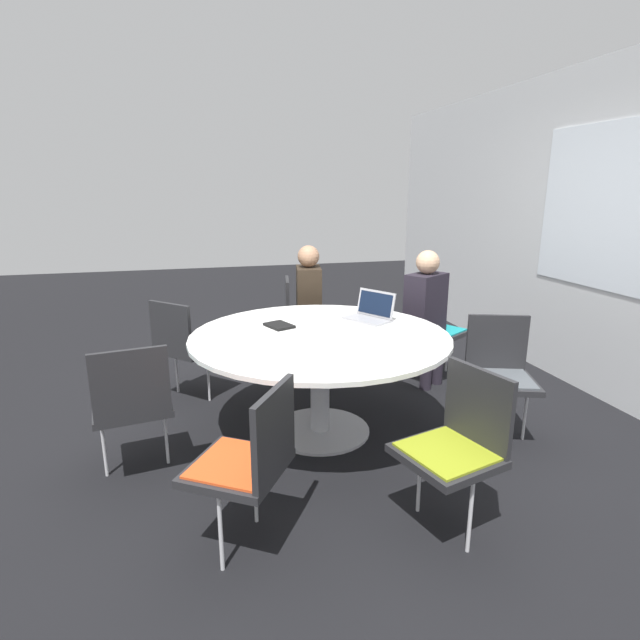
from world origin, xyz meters
TOP-DOWN VIEW (x-y plane):
  - ground_plane at (0.00, 0.00)m, footprint 16.00×16.00m
  - wall_back at (0.00, 2.42)m, footprint 8.00×0.07m
  - conference_table at (0.00, 0.00)m, footprint 1.77×1.77m
  - chair_0 at (-0.85, 1.28)m, footprint 0.59×0.59m
  - chair_1 at (-1.53, 0.19)m, footprint 0.50×0.49m
  - chair_2 at (-0.83, -0.92)m, footprint 0.61×0.61m
  - chair_3 at (0.27, -1.21)m, footprint 0.49×0.50m
  - chair_4 at (1.08, -0.61)m, footprint 0.60×0.59m
  - chair_5 at (1.17, 0.40)m, footprint 0.54×0.52m
  - chair_6 at (0.34, 1.19)m, footprint 0.54×0.55m
  - person_0 at (-0.66, 1.12)m, footprint 0.37×0.42m
  - person_1 at (-1.28, 0.23)m, footprint 0.39×0.30m
  - laptop at (-0.28, 0.47)m, footprint 0.41×0.37m
  - spiral_notebook at (-0.25, -0.24)m, footprint 0.25×0.22m
  - coffee_cup at (0.39, 0.21)m, footprint 0.09×0.09m

SIDE VIEW (x-z plane):
  - ground_plane at x=0.00m, z-range 0.00..0.00m
  - chair_0 at x=-0.85m, z-range 0.08..0.92m
  - chair_1 at x=-1.53m, z-range 0.08..0.92m
  - chair_2 at x=-0.83m, z-range 0.08..0.92m
  - chair_3 at x=0.27m, z-range 0.08..0.92m
  - chair_4 at x=1.08m, z-range 0.08..0.92m
  - chair_5 at x=1.17m, z-range 0.08..0.92m
  - chair_6 at x=0.34m, z-range 0.08..0.92m
  - conference_table at x=0.00m, z-range 0.25..0.98m
  - person_0 at x=-0.66m, z-range 0.10..1.29m
  - person_1 at x=-1.28m, z-range 0.10..1.29m
  - spiral_notebook at x=-0.25m, z-range 0.73..0.75m
  - coffee_cup at x=0.39m, z-range 0.73..0.83m
  - laptop at x=-0.28m, z-range 0.68..0.89m
  - wall_back at x=0.00m, z-range 0.00..2.70m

